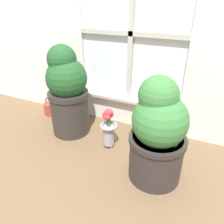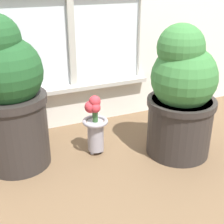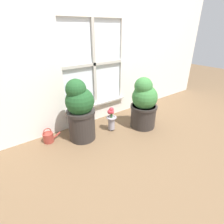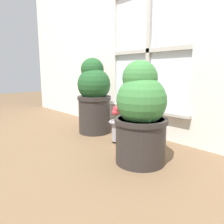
% 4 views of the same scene
% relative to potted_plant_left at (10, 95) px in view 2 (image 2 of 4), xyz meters
% --- Properties ---
extents(ground_plane, '(10.00, 10.00, 0.00)m').
position_rel_potted_plant_left_xyz_m(ground_plane, '(0.38, -0.35, -0.35)').
color(ground_plane, brown).
extents(potted_plant_left, '(0.32, 0.32, 0.71)m').
position_rel_potted_plant_left_xyz_m(potted_plant_left, '(0.00, 0.00, 0.00)').
color(potted_plant_left, '#2D2826').
rests_on(potted_plant_left, ground_plane).
extents(potted_plant_right, '(0.33, 0.33, 0.65)m').
position_rel_potted_plant_left_xyz_m(potted_plant_right, '(0.76, -0.22, -0.04)').
color(potted_plant_right, '#2D2826').
rests_on(potted_plant_right, ground_plane).
extents(flower_vase, '(0.13, 0.13, 0.31)m').
position_rel_potted_plant_left_xyz_m(flower_vase, '(0.38, -0.06, -0.19)').
color(flower_vase, '#99939E').
rests_on(flower_vase, ground_plane).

